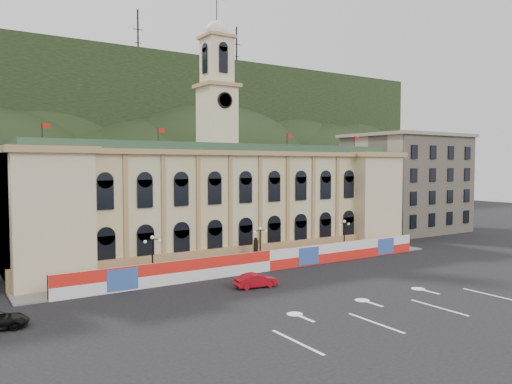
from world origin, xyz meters
TOP-DOWN VIEW (x-y plane):
  - ground at (0.00, 0.00)m, footprint 260.00×260.00m
  - lane_markings at (0.00, -5.00)m, footprint 26.00×10.00m
  - hill_ridge at (0.03, 121.99)m, footprint 230.00×80.00m
  - city_hall at (0.00, 27.63)m, footprint 56.20×17.60m
  - side_building_right at (43.00, 30.93)m, footprint 21.00×17.00m
  - hoarding_fence at (0.06, 15.07)m, footprint 50.00×0.44m
  - pavement at (0.00, 17.75)m, footprint 56.00×5.50m
  - statue at (0.00, 18.00)m, footprint 1.40×1.40m
  - lamp_left at (-14.00, 17.00)m, footprint 1.96×0.44m
  - lamp_center at (0.00, 17.00)m, footprint 1.96×0.44m
  - lamp_right at (14.00, 17.00)m, footprint 1.96×0.44m
  - red_sedan at (-5.76, 9.08)m, footprint 2.83×4.95m

SIDE VIEW (x-z plane):
  - ground at x=0.00m, z-range 0.00..0.00m
  - lane_markings at x=0.00m, z-range -0.01..0.01m
  - pavement at x=0.00m, z-range 0.00..0.16m
  - red_sedan at x=-5.76m, z-range 0.00..1.49m
  - statue at x=0.00m, z-range -0.67..3.05m
  - hoarding_fence at x=0.06m, z-range 0.00..2.50m
  - lamp_left at x=-14.00m, z-range 0.50..5.65m
  - lamp_center at x=0.00m, z-range 0.50..5.65m
  - lamp_right at x=14.00m, z-range 0.50..5.65m
  - city_hall at x=0.00m, z-range -10.70..26.40m
  - side_building_right at x=43.00m, z-range 0.03..18.63m
  - hill_ridge at x=0.03m, z-range -12.52..51.48m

